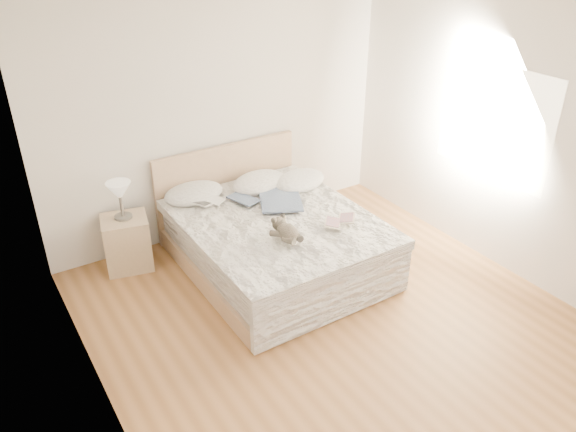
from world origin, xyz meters
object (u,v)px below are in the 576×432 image
at_px(photo_book, 208,202).
at_px(bed, 273,240).
at_px(nightstand, 127,243).
at_px(table_lamp, 119,193).
at_px(teddy_bear, 288,238).
at_px(childrens_book, 340,221).

bearing_deg(photo_book, bed, -76.75).
bearing_deg(nightstand, table_lamp, 68.57).
relative_size(bed, teddy_bear, 6.77).
bearing_deg(nightstand, teddy_bear, -50.18).
distance_m(bed, photo_book, 0.76).
bearing_deg(childrens_book, photo_book, 172.35).
xyz_separation_m(photo_book, childrens_book, (0.90, -1.04, 0.00)).
distance_m(bed, nightstand, 1.49).
distance_m(childrens_book, teddy_bear, 0.61).
xyz_separation_m(bed, photo_book, (-0.45, 0.53, 0.32)).
xyz_separation_m(childrens_book, teddy_bear, (-0.61, -0.02, 0.02)).
bearing_deg(table_lamp, bed, -32.80).
height_order(nightstand, photo_book, photo_book).
height_order(nightstand, teddy_bear, teddy_bear).
height_order(table_lamp, childrens_book, table_lamp).
relative_size(table_lamp, teddy_bear, 1.21).
height_order(nightstand, table_lamp, table_lamp).
distance_m(nightstand, childrens_book, 2.17).
xyz_separation_m(bed, table_lamp, (-1.25, 0.81, 0.53)).
bearing_deg(photo_book, childrens_book, -76.51).
bearing_deg(photo_book, table_lamp, 133.27).
xyz_separation_m(bed, teddy_bear, (-0.16, -0.53, 0.34)).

